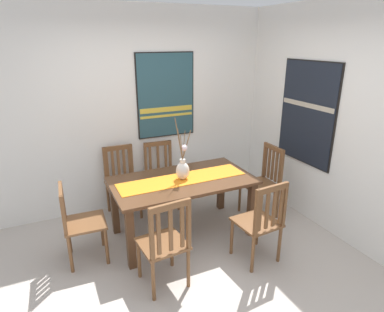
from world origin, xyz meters
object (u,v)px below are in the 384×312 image
chair_1 (161,174)px  chair_3 (261,221)px  chair_2 (264,180)px  dining_table (182,188)px  chair_0 (165,243)px  painting_on_back_wall (166,96)px  chair_5 (79,221)px  painting_on_side_wall (307,113)px  centerpiece_vase (183,168)px  chair_4 (122,180)px

chair_1 → chair_3: (0.50, -1.65, 0.01)m
chair_1 → chair_2: (1.16, -0.82, 0.02)m
dining_table → chair_1: chair_1 is taller
chair_2 → chair_3: chair_2 is taller
chair_0 → chair_1: (0.53, 1.59, -0.01)m
chair_2 → painting_on_back_wall: painting_on_back_wall is taller
chair_2 → chair_5: size_ratio=1.10×
chair_1 → chair_3: chair_3 is taller
painting_on_side_wall → chair_1: bearing=149.4°
chair_0 → chair_2: bearing=24.5°
dining_table → chair_1: (0.02, 0.82, -0.14)m
chair_2 → chair_3: 1.06m
dining_table → centerpiece_vase: size_ratio=2.28×
chair_4 → painting_on_side_wall: size_ratio=0.72×
chair_3 → chair_5: 1.90m
chair_3 → chair_4: size_ratio=1.01×
centerpiece_vase → chair_4: bearing=123.2°
chair_3 → chair_5: chair_3 is taller
painting_on_back_wall → chair_5: bearing=-143.1°
dining_table → chair_2: chair_2 is taller
chair_2 → chair_3: size_ratio=1.02×
chair_3 → chair_4: chair_3 is taller
centerpiece_vase → chair_4: size_ratio=0.77×
chair_1 → chair_2: 1.42m
chair_2 → chair_4: 1.90m
chair_4 → chair_1: bearing=-0.0°
chair_3 → chair_1: bearing=106.9°
chair_3 → painting_on_side_wall: (1.14, 0.68, 0.90)m
dining_table → chair_4: 0.98m
chair_3 → chair_5: (-1.71, 0.82, -0.02)m
chair_4 → chair_2: bearing=-25.6°
chair_1 → chair_4: bearing=180.0°
chair_2 → chair_4: chair_2 is taller
chair_0 → chair_1: size_ratio=1.05×
centerpiece_vase → chair_1: bearing=88.7°
chair_5 → painting_on_side_wall: (2.85, -0.14, 0.91)m
chair_1 → chair_3: size_ratio=0.97×
painting_on_side_wall → chair_5: bearing=177.2°
dining_table → centerpiece_vase: bearing=-65.5°
chair_5 → painting_on_back_wall: bearing=36.9°
chair_1 → chair_4: size_ratio=0.98×
dining_table → chair_0: (-0.51, -0.77, -0.13)m
painting_on_back_wall → painting_on_side_wall: 1.88m
chair_2 → chair_5: (-2.37, -0.01, -0.03)m
chair_5 → chair_4: bearing=51.7°
chair_4 → chair_5: chair_4 is taller
centerpiece_vase → chair_2: (1.17, 0.00, -0.37)m
centerpiece_vase → chair_3: 1.05m
chair_2 → chair_1: bearing=144.7°
painting_on_back_wall → painting_on_side_wall: bearing=-39.3°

